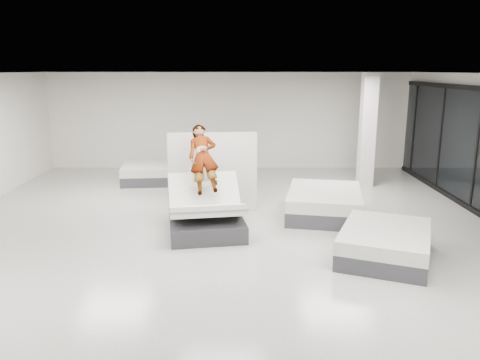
{
  "coord_description": "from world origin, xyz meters",
  "views": [
    {
      "loc": [
        0.4,
        -8.68,
        3.28
      ],
      "look_at": [
        0.4,
        0.95,
        1.0
      ],
      "focal_mm": 35.0,
      "sensor_mm": 36.0,
      "label": 1
    }
  ],
  "objects": [
    {
      "name": "hero_bed",
      "position": [
        -0.32,
        0.57,
        0.38
      ],
      "size": [
        1.78,
        2.18,
        1.22
      ],
      "color": "#343439",
      "rests_on": "floor"
    },
    {
      "name": "flat_bed_right_far",
      "position": [
        2.33,
        1.63,
        0.3
      ],
      "size": [
        1.99,
        2.42,
        0.59
      ],
      "color": "#343439",
      "rests_on": "floor"
    },
    {
      "name": "divider_panel",
      "position": [
        -0.24,
        1.98,
        0.94
      ],
      "size": [
        2.06,
        0.26,
        1.88
      ],
      "primitive_type": "cube",
      "rotation": [
        0.0,
        0.0,
        0.08
      ],
      "color": "silver",
      "rests_on": "floor"
    },
    {
      "name": "flat_bed_right_near",
      "position": [
        2.98,
        -0.85,
        0.27
      ],
      "size": [
        2.09,
        2.36,
        0.54
      ],
      "color": "#343439",
      "rests_on": "floor"
    },
    {
      "name": "person",
      "position": [
        -0.37,
        0.89,
        1.23
      ],
      "size": [
        0.84,
        1.57,
        1.4
      ],
      "primitive_type": "imported",
      "rotation": [
        0.84,
        0.0,
        0.16
      ],
      "color": "slate",
      "rests_on": "hero_bed"
    },
    {
      "name": "flat_bed_left_far",
      "position": [
        -2.11,
        4.92,
        0.27
      ],
      "size": [
        2.06,
        1.63,
        0.53
      ],
      "color": "#343439",
      "rests_on": "floor"
    },
    {
      "name": "column",
      "position": [
        4.0,
        4.5,
        1.6
      ],
      "size": [
        0.4,
        0.4,
        3.2
      ],
      "primitive_type": "cube",
      "color": "silver",
      "rests_on": "floor"
    },
    {
      "name": "room",
      "position": [
        0.0,
        0.0,
        1.6
      ],
      "size": [
        14.0,
        14.04,
        3.2
      ],
      "color": "beige",
      "rests_on": "ground"
    },
    {
      "name": "remote",
      "position": [
        -0.1,
        0.58,
        1.03
      ],
      "size": [
        0.07,
        0.15,
        0.08
      ],
      "primitive_type": "cube",
      "rotation": [
        0.35,
        0.0,
        0.16
      ],
      "color": "black",
      "rests_on": "person"
    }
  ]
}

